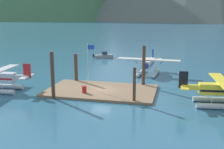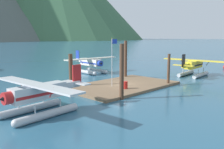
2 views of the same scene
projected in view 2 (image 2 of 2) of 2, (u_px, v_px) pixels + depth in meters
ground_plane at (122, 87)px, 31.71m from camera, size 1200.00×1200.00×0.00m
dock_platform at (122, 85)px, 31.68m from camera, size 14.22×8.61×0.30m
piling_near_left at (122, 72)px, 24.89m from camera, size 0.45×0.45×5.75m
piling_near_right at (169, 70)px, 32.25m from camera, size 0.36×0.36×4.21m
piling_far_left at (71, 71)px, 30.75m from camera, size 0.50×0.50×4.30m
piling_far_right at (126, 60)px, 37.57m from camera, size 0.47×0.47×5.82m
flagpole at (113, 56)px, 29.95m from camera, size 0.95×0.10×6.01m
fuel_drum at (125, 85)px, 29.03m from camera, size 0.62×0.62×0.88m
seaplane_silver_port_aft at (39, 96)px, 20.08m from camera, size 7.97×10.48×3.84m
seaplane_yellow_stbd_aft at (194, 67)px, 39.91m from camera, size 7.96×10.49×3.84m
seaplane_cream_bow_right at (91, 64)px, 43.34m from camera, size 10.47×7.97×3.84m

